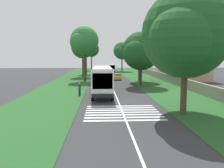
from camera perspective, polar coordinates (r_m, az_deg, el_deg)
ground at (r=26.80m, az=1.48°, el=-4.14°), size 160.00×160.00×0.00m
grass_verge_left at (r=42.00m, az=-11.34°, el=-0.27°), size 120.00×8.00×0.04m
grass_verge_right at (r=42.78m, az=10.94°, el=-0.13°), size 120.00×8.00×0.04m
centre_line at (r=41.60m, az=-0.10°, el=-0.23°), size 110.00×0.16×0.01m
coach_bus at (r=30.38m, az=-2.47°, el=1.24°), size 11.16×2.62×3.73m
zebra_crossing at (r=21.26m, az=2.66°, el=-7.04°), size 5.85×6.80×0.01m
trailing_car_0 at (r=51.29m, az=1.22°, el=1.84°), size 4.30×1.78×1.43m
trailing_car_1 at (r=59.66m, az=-2.92°, el=2.53°), size 4.30×1.78×1.43m
trailing_car_2 at (r=66.47m, az=-2.62°, el=2.97°), size 4.30×1.78×1.43m
trailing_minibus_0 at (r=78.13m, az=-0.09°, el=4.19°), size 6.00×2.14×2.53m
roadside_tree_left_0 at (r=67.83m, az=-6.59°, el=9.08°), size 5.47×4.53×10.25m
roadside_tree_left_1 at (r=58.57m, az=-7.38°, el=8.94°), size 6.98×5.74×10.35m
roadside_tree_left_2 at (r=87.83m, az=-5.23°, el=8.48°), size 6.74×5.77×10.73m
roadside_tree_left_3 at (r=48.69m, az=-7.06°, el=10.47°), size 7.14×5.89×11.35m
roadside_tree_right_0 at (r=40.01m, az=6.98°, el=7.86°), size 8.00×6.61×9.32m
roadside_tree_right_1 at (r=48.06m, az=6.66°, el=9.21°), size 6.88×5.77×10.17m
roadside_tree_right_2 at (r=21.03m, az=17.19°, el=11.13°), size 9.36×7.57×10.76m
roadside_tree_right_3 at (r=80.09m, az=2.38°, el=8.12°), size 7.56×5.98×10.10m
utility_pole at (r=39.97m, az=7.11°, el=6.11°), size 0.24×1.40×8.91m
roadside_wall at (r=48.39m, az=13.46°, el=1.52°), size 70.00×0.40×1.52m
roadside_building at (r=54.15m, az=17.19°, el=4.40°), size 12.91×8.83×6.12m
pedestrian at (r=30.43m, az=-8.08°, el=-1.17°), size 0.34×0.34×1.69m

